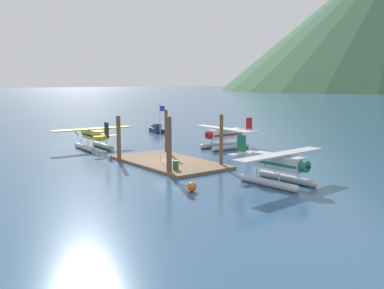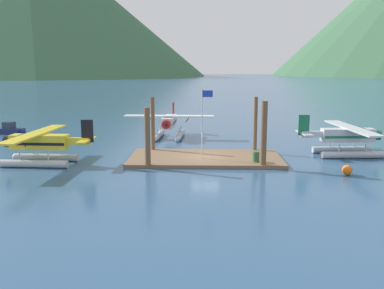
{
  "view_description": "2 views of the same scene",
  "coord_description": "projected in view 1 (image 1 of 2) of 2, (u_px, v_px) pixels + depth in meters",
  "views": [
    {
      "loc": [
        36.98,
        -25.21,
        8.66
      ],
      "look_at": [
        1.41,
        2.04,
        2.04
      ],
      "focal_mm": 39.89,
      "sensor_mm": 36.0,
      "label": 1
    },
    {
      "loc": [
        -0.2,
        -36.17,
        7.99
      ],
      "look_at": [
        -1.19,
        0.19,
        1.33
      ],
      "focal_mm": 38.79,
      "sensor_mm": 36.0,
      "label": 2
    }
  ],
  "objects": [
    {
      "name": "ground_plane",
      "position": [
        169.0,
        164.0,
        45.47
      ],
      "size": [
        1200.0,
        1200.0,
        0.0
      ],
      "primitive_type": "plane",
      "color": "#2D5175"
    },
    {
      "name": "dock_platform",
      "position": [
        169.0,
        162.0,
        45.45
      ],
      "size": [
        13.38,
        7.1,
        0.3
      ],
      "primitive_type": "cube",
      "color": "brown",
      "rests_on": "ground"
    },
    {
      "name": "piling_near_left",
      "position": [
        119.0,
        138.0,
        46.71
      ],
      "size": [
        0.46,
        0.46,
        4.97
      ],
      "primitive_type": "cylinder",
      "color": "brown",
      "rests_on": "ground"
    },
    {
      "name": "piling_near_right",
      "position": [
        169.0,
        146.0,
        39.51
      ],
      "size": [
        0.49,
        0.49,
        5.48
      ],
      "primitive_type": "cylinder",
      "color": "brown",
      "rests_on": "ground"
    },
    {
      "name": "piling_far_left",
      "position": [
        166.0,
        132.0,
        50.89
      ],
      "size": [
        0.38,
        0.38,
        5.37
      ],
      "primitive_type": "cylinder",
      "color": "brown",
      "rests_on": "ground"
    },
    {
      "name": "piling_far_right",
      "position": [
        221.0,
        141.0,
        43.25
      ],
      "size": [
        0.37,
        0.37,
        5.39
      ],
      "primitive_type": "cylinder",
      "color": "brown",
      "rests_on": "ground"
    },
    {
      "name": "flagpole",
      "position": [
        161.0,
        126.0,
        44.5
      ],
      "size": [
        0.95,
        0.1,
        6.06
      ],
      "color": "silver",
      "rests_on": "dock_platform"
    },
    {
      "name": "fuel_drum",
      "position": [
        176.0,
        165.0,
        40.79
      ],
      "size": [
        0.62,
        0.62,
        0.88
      ],
      "color": "#33663D",
      "rests_on": "dock_platform"
    },
    {
      "name": "mooring_buoy",
      "position": [
        192.0,
        187.0,
        33.84
      ],
      "size": [
        0.78,
        0.78,
        0.78
      ],
      "primitive_type": "sphere",
      "color": "orange",
      "rests_on": "ground"
    },
    {
      "name": "seaplane_silver_stbd_fwd",
      "position": [
        278.0,
        166.0,
        36.13
      ],
      "size": [
        7.98,
        10.46,
        3.84
      ],
      "color": "#B7BABF",
      "rests_on": "ground"
    },
    {
      "name": "seaplane_yellow_port_aft",
      "position": [
        93.0,
        137.0,
        54.95
      ],
      "size": [
        7.98,
        10.45,
        3.84
      ],
      "color": "#B7BABF",
      "rests_on": "ground"
    },
    {
      "name": "seaplane_white_bow_left",
      "position": [
        225.0,
        136.0,
        55.57
      ],
      "size": [
        10.45,
        7.98,
        3.84
      ],
      "color": "#B7BABF",
      "rests_on": "ground"
    },
    {
      "name": "boat_navy_open_west",
      "position": [
        157.0,
        130.0,
        73.25
      ],
      "size": [
        4.8,
        2.48,
        1.5
      ],
      "color": "navy",
      "rests_on": "ground"
    }
  ]
}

